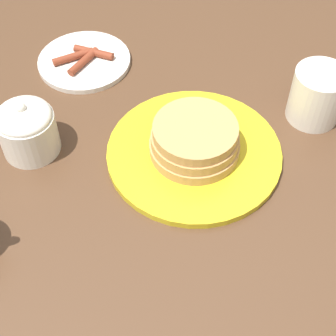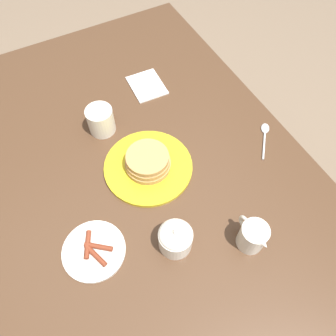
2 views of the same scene
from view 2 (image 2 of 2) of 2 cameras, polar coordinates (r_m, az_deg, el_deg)
ground_plane at (r=1.70m, az=-2.59°, el=-14.60°), size 8.00×8.00×0.00m
dining_table at (r=1.10m, az=-3.88°, el=-4.41°), size 1.58×1.02×0.75m
pancake_plate at (r=1.01m, az=-3.51°, el=0.73°), size 0.28×0.28×0.07m
side_plate_bacon at (r=0.93m, az=-12.76°, el=-13.83°), size 0.17×0.17×0.02m
coffee_mug at (r=1.11m, az=-11.70°, el=8.29°), size 0.12×0.09×0.09m
creamer_pitcher at (r=0.91m, az=14.54°, el=-11.43°), size 0.11×0.07×0.10m
sugar_bowl at (r=0.88m, az=1.31°, el=-12.08°), size 0.09×0.09×0.10m
napkin at (r=1.26m, az=-3.70°, el=14.15°), size 0.15×0.12×0.01m
spoon at (r=1.15m, az=16.50°, el=5.65°), size 0.13×0.11×0.01m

